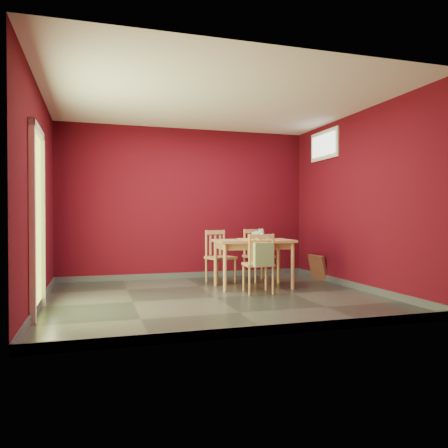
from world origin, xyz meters
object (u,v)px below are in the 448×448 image
object	(u,v)px
dining_table	(253,246)
cat	(257,233)
chair_far_left	(219,256)
chair_far_right	(257,254)
picture_frame	(318,267)
tote_bag	(264,255)
chair_near	(259,263)

from	to	relation	value
dining_table	cat	xyz separation A→B (m)	(0.08, 0.04, 0.19)
chair_far_left	chair_far_right	size ratio (longest dim) A/B	0.99
chair_far_right	picture_frame	xyz separation A→B (m)	(1.09, -0.14, -0.24)
chair_far_left	picture_frame	size ratio (longest dim) A/B	1.99
chair_far_left	tote_bag	world-z (taller)	chair_far_left
tote_bag	chair_far_left	bearing A→B (deg)	100.25
dining_table	tote_bag	size ratio (longest dim) A/B	3.04
dining_table	picture_frame	distance (m)	1.54
chair_far_right	tote_bag	size ratio (longest dim) A/B	2.22
chair_far_left	chair_near	size ratio (longest dim) A/B	1.02
chair_far_left	cat	bearing A→B (deg)	-53.24
tote_bag	picture_frame	size ratio (longest dim) A/B	0.91
dining_table	tote_bag	distance (m)	0.75
dining_table	cat	world-z (taller)	cat
chair_near	cat	size ratio (longest dim) A/B	2.29
dining_table	cat	size ratio (longest dim) A/B	3.24
dining_table	chair_far_left	size ratio (longest dim) A/B	1.39
dining_table	tote_bag	bearing A→B (deg)	-99.53
chair_far_right	picture_frame	world-z (taller)	chair_far_right
tote_bag	cat	xyz separation A→B (m)	(0.20, 0.77, 0.26)
chair_far_left	cat	size ratio (longest dim) A/B	2.34
chair_far_right	tote_bag	xyz separation A→B (m)	(-0.43, -1.36, 0.12)
chair_far_right	cat	bearing A→B (deg)	-111.40
dining_table	chair_far_left	distance (m)	0.77
chair_far_right	chair_far_left	bearing A→B (deg)	178.78
picture_frame	chair_near	bearing A→B (deg)	-146.19
chair_near	picture_frame	distance (m)	1.83
picture_frame	cat	bearing A→B (deg)	-161.14
chair_far_right	cat	world-z (taller)	cat
chair_far_left	chair_near	distance (m)	1.19
cat	picture_frame	xyz separation A→B (m)	(1.32, 0.45, -0.63)
tote_bag	picture_frame	distance (m)	1.98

